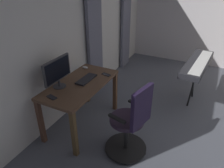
# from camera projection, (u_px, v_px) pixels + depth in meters

# --- Properties ---
(back_room_partition) EXTENTS (5.77, 0.10, 2.71)m
(back_room_partition) POSITION_uv_depth(u_px,v_px,m) (70.00, 29.00, 3.33)
(back_room_partition) COLOR silver
(back_room_partition) RESTS_ON ground
(curtain_left_panel) EXTENTS (0.42, 0.06, 2.27)m
(curtain_left_panel) POSITION_uv_depth(u_px,v_px,m) (126.00, 19.00, 4.92)
(curtain_left_panel) COLOR slate
(curtain_left_panel) RESTS_ON ground
(curtain_right_panel) EXTENTS (0.45, 0.06, 2.27)m
(curtain_right_panel) POSITION_uv_depth(u_px,v_px,m) (94.00, 35.00, 3.81)
(curtain_right_panel) COLOR slate
(curtain_right_panel) RESTS_ON ground
(desk) EXTENTS (1.25, 0.64, 0.73)m
(desk) POSITION_uv_depth(u_px,v_px,m) (81.00, 89.00, 3.11)
(desk) COLOR brown
(desk) RESTS_ON ground
(office_chair) EXTENTS (0.56, 0.56, 1.04)m
(office_chair) POSITION_uv_depth(u_px,v_px,m) (131.00, 124.00, 2.65)
(office_chair) COLOR black
(office_chair) RESTS_ON ground
(computer_monitor) EXTENTS (0.51, 0.18, 0.41)m
(computer_monitor) POSITION_uv_depth(u_px,v_px,m) (57.00, 71.00, 2.85)
(computer_monitor) COLOR #333338
(computer_monitor) RESTS_ON desk
(computer_keyboard) EXTENTS (0.38, 0.15, 0.02)m
(computer_keyboard) POSITION_uv_depth(u_px,v_px,m) (86.00, 79.00, 3.13)
(computer_keyboard) COLOR #232328
(computer_keyboard) RESTS_ON desk
(computer_mouse) EXTENTS (0.06, 0.10, 0.04)m
(computer_mouse) POSITION_uv_depth(u_px,v_px,m) (85.00, 67.00, 3.48)
(computer_mouse) COLOR silver
(computer_mouse) RESTS_ON desk
(cell_phone_face_up) EXTENTS (0.10, 0.16, 0.01)m
(cell_phone_face_up) POSITION_uv_depth(u_px,v_px,m) (52.00, 97.00, 2.71)
(cell_phone_face_up) COLOR #232328
(cell_phone_face_up) RESTS_ON desk
(cell_phone_by_monitor) EXTENTS (0.09, 0.15, 0.01)m
(cell_phone_by_monitor) POSITION_uv_depth(u_px,v_px,m) (106.00, 75.00, 3.28)
(cell_phone_by_monitor) COLOR #232328
(cell_phone_by_monitor) RESTS_ON desk
(piano_keyboard) EXTENTS (1.29, 0.42, 0.82)m
(piano_keyboard) POSITION_uv_depth(u_px,v_px,m) (198.00, 64.00, 3.61)
(piano_keyboard) COLOR black
(piano_keyboard) RESTS_ON ground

